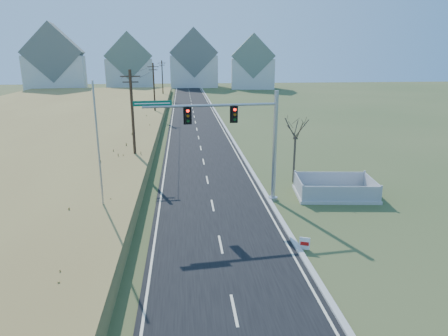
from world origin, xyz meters
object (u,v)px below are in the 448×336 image
fence_enclosure (335,192)px  flagpole (100,170)px  traffic_signal_mast (249,137)px  bare_tree (296,127)px  open_sign (305,243)px

fence_enclosure → flagpole: flagpole is taller
traffic_signal_mast → flagpole: flagpole is taller
traffic_signal_mast → fence_enclosure: 8.16m
fence_enclosure → bare_tree: bare_tree is taller
fence_enclosure → flagpole: bearing=-161.2°
bare_tree → traffic_signal_mast: bearing=-137.5°
fence_enclosure → open_sign: bearing=-113.7°
fence_enclosure → bare_tree: size_ratio=1.08×
flagpole → bare_tree: size_ratio=1.53×
traffic_signal_mast → bare_tree: traffic_signal_mast is taller
fence_enclosure → flagpole: 17.04m
fence_enclosure → open_sign: fence_enclosure is taller
open_sign → bare_tree: bare_tree is taller
flagpole → open_sign: bearing=-22.6°
traffic_signal_mast → open_sign: traffic_signal_mast is taller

